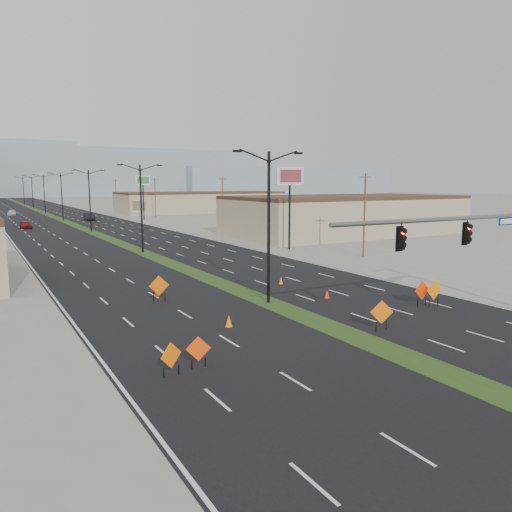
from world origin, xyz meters
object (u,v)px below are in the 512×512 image
signal_mast (488,240)px  car_left (26,225)px  cone_1 (281,281)px  pole_sign_east_near (290,182)px  streetlight_2 (90,199)px  construction_sign_1 (198,350)px  car_far (12,213)px  cone_0 (229,321)px  construction_sign_2 (159,286)px  construction_sign_0 (171,357)px  construction_sign_5 (434,291)px  streetlight_5 (32,191)px  cone_3 (157,293)px  car_mid (89,217)px  cone_2 (327,294)px  construction_sign_4 (422,291)px  streetlight_3 (62,195)px  construction_sign_3 (382,313)px  streetlight_4 (44,193)px  streetlight_0 (269,223)px  streetlight_1 (141,206)px  pole_sign_east_far (143,183)px

signal_mast → car_left: bearing=102.5°
cone_1 → pole_sign_east_near: 22.39m
streetlight_2 → construction_sign_1: streetlight_2 is taller
car_far → cone_0: bearing=-82.8°
construction_sign_2 → pole_sign_east_near: pole_sign_east_near is taller
construction_sign_2 → pole_sign_east_near: bearing=41.3°
construction_sign_0 → construction_sign_5: bearing=-14.1°
streetlight_5 → cone_0: (-4.85, -143.73, -5.08)m
cone_0 → cone_3: cone_0 is taller
construction_sign_0 → cone_1: construction_sign_0 is taller
streetlight_2 → car_mid: bearing=79.2°
cone_2 → car_left: bearing=100.7°
construction_sign_0 → construction_sign_4: 18.72m
streetlight_5 → cone_3: 134.72m
construction_sign_1 → streetlight_3: bearing=100.6°
construction_sign_3 → construction_sign_5: size_ratio=0.95×
construction_sign_3 → cone_3: 16.15m
construction_sign_2 → car_far: bearing=93.6°
construction_sign_0 → construction_sign_3: (12.18, 0.46, 0.14)m
streetlight_2 → construction_sign_2: (-6.29, -52.15, -4.33)m
streetlight_4 → construction_sign_5: streetlight_4 is taller
cone_1 → cone_3: cone_3 is taller
car_mid → construction_sign_1: bearing=-97.2°
streetlight_0 → streetlight_1: bearing=90.0°
cone_2 → signal_mast: bearing=-64.7°
car_far → streetlight_1: bearing=-78.7°
streetlight_2 → construction_sign_1: (-8.83, -64.73, -4.57)m
construction_sign_4 → streetlight_0: bearing=145.0°
streetlight_3 → streetlight_4: bearing=90.0°
car_far → construction_sign_3: size_ratio=2.60×
cone_0 → construction_sign_5: bearing=-10.3°
streetlight_1 → construction_sign_1: bearing=-103.5°
streetlight_4 → construction_sign_2: 108.42m
construction_sign_2 → signal_mast: bearing=-40.5°
streetlight_3 → car_left: size_ratio=2.58×
pole_sign_east_near → pole_sign_east_far: 55.86m
streetlight_1 → construction_sign_2: streetlight_1 is taller
car_mid → construction_sign_1: 92.08m
streetlight_0 → car_far: bearing=94.3°
car_mid → construction_sign_4: bearing=-86.5°
signal_mast → cone_2: signal_mast is taller
construction_sign_2 → cone_3: size_ratio=3.16×
streetlight_5 → car_far: bearing=-104.2°
construction_sign_0 → construction_sign_1: size_ratio=1.03×
streetlight_3 → construction_sign_3: streetlight_3 is taller
streetlight_1 → construction_sign_5: size_ratio=5.60×
streetlight_5 → car_mid: (5.04, -57.69, -4.63)m
construction_sign_3 → construction_sign_5: bearing=43.4°
streetlight_1 → streetlight_2: 28.00m
streetlight_5 → signal_mast: bearing=-86.7°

